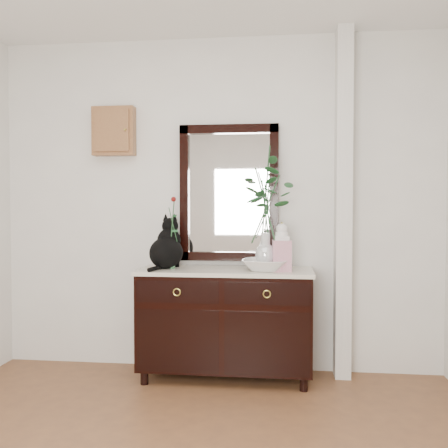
# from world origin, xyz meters

# --- Properties ---
(wall_back) EXTENTS (3.60, 0.04, 2.70)m
(wall_back) POSITION_xyz_m (0.00, 1.98, 1.35)
(wall_back) COLOR silver
(wall_back) RESTS_ON ground
(pilaster) EXTENTS (0.12, 0.20, 2.70)m
(pilaster) POSITION_xyz_m (1.00, 1.90, 1.35)
(pilaster) COLOR silver
(pilaster) RESTS_ON ground
(sideboard) EXTENTS (1.33, 0.52, 0.82)m
(sideboard) POSITION_xyz_m (0.10, 1.73, 0.47)
(sideboard) COLOR black
(sideboard) RESTS_ON ground
(wall_mirror) EXTENTS (0.80, 0.06, 1.10)m
(wall_mirror) POSITION_xyz_m (0.10, 1.97, 1.44)
(wall_mirror) COLOR black
(wall_mirror) RESTS_ON wall_back
(key_cabinet) EXTENTS (0.35, 0.10, 0.40)m
(key_cabinet) POSITION_xyz_m (-0.85, 1.94, 1.95)
(key_cabinet) COLOR brown
(key_cabinet) RESTS_ON wall_back
(cat) EXTENTS (0.34, 0.39, 0.40)m
(cat) POSITION_xyz_m (-0.36, 1.73, 1.05)
(cat) COLOR black
(cat) RESTS_ON sideboard
(lotus_bowl) EXTENTS (0.39, 0.39, 0.09)m
(lotus_bowl) POSITION_xyz_m (0.41, 1.68, 0.89)
(lotus_bowl) COLOR silver
(lotus_bowl) RESTS_ON sideboard
(vase_branches) EXTENTS (0.53, 0.53, 0.92)m
(vase_branches) POSITION_xyz_m (0.41, 1.68, 1.33)
(vase_branches) COLOR silver
(vase_branches) RESTS_ON lotus_bowl
(bud_vase_rose) EXTENTS (0.08, 0.08, 0.57)m
(bud_vase_rose) POSITION_xyz_m (-0.31, 1.72, 1.13)
(bud_vase_rose) COLOR #346C41
(bud_vase_rose) RESTS_ON sideboard
(ginger_jar) EXTENTS (0.15, 0.15, 0.37)m
(ginger_jar) POSITION_xyz_m (0.53, 1.66, 1.03)
(ginger_jar) COLOR white
(ginger_jar) RESTS_ON sideboard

